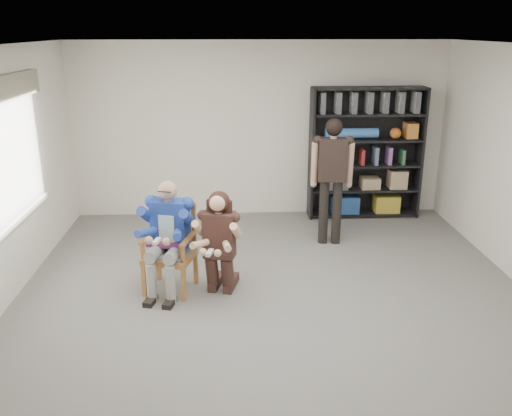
{
  "coord_description": "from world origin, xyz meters",
  "views": [
    {
      "loc": [
        -0.49,
        -5.16,
        2.98
      ],
      "look_at": [
        -0.2,
        0.6,
        1.05
      ],
      "focal_mm": 38.0,
      "sensor_mm": 36.0,
      "label": 1
    }
  ],
  "objects_px": {
    "seated_man": "(169,237)",
    "kneeling_woman": "(219,245)",
    "armchair": "(169,250)",
    "standing_man": "(331,183)",
    "bookshelf": "(366,153)"
  },
  "relations": [
    {
      "from": "seated_man",
      "to": "kneeling_woman",
      "type": "bearing_deg",
      "value": 2.56
    },
    {
      "from": "armchair",
      "to": "standing_man",
      "type": "relative_size",
      "value": 0.57
    },
    {
      "from": "kneeling_woman",
      "to": "bookshelf",
      "type": "height_order",
      "value": "bookshelf"
    },
    {
      "from": "kneeling_woman",
      "to": "standing_man",
      "type": "bearing_deg",
      "value": 58.27
    },
    {
      "from": "bookshelf",
      "to": "standing_man",
      "type": "distance_m",
      "value": 1.41
    },
    {
      "from": "seated_man",
      "to": "bookshelf",
      "type": "bearing_deg",
      "value": 55.71
    },
    {
      "from": "armchair",
      "to": "seated_man",
      "type": "relative_size",
      "value": 0.77
    },
    {
      "from": "standing_man",
      "to": "seated_man",
      "type": "bearing_deg",
      "value": -140.49
    },
    {
      "from": "armchair",
      "to": "standing_man",
      "type": "bearing_deg",
      "value": 47.24
    },
    {
      "from": "seated_man",
      "to": "standing_man",
      "type": "distance_m",
      "value": 2.57
    },
    {
      "from": "kneeling_woman",
      "to": "armchair",
      "type": "bearing_deg",
      "value": -177.44
    },
    {
      "from": "seated_man",
      "to": "kneeling_woman",
      "type": "distance_m",
      "value": 0.6
    },
    {
      "from": "armchair",
      "to": "kneeling_woman",
      "type": "relative_size",
      "value": 0.84
    },
    {
      "from": "armchair",
      "to": "kneeling_woman",
      "type": "height_order",
      "value": "kneeling_woman"
    },
    {
      "from": "standing_man",
      "to": "armchair",
      "type": "bearing_deg",
      "value": -140.49
    }
  ]
}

